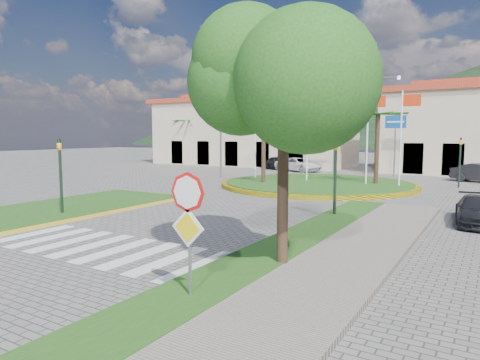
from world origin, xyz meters
The scene contains 20 objects.
sidewalk_right centered at (6.00, 2.00, 0.07)m, with size 4.00×28.00×0.15m, color gray.
verge_right centered at (4.80, 2.00, 0.09)m, with size 1.60×28.00×0.18m, color #244A15.
median_left centered at (-6.50, 6.00, 0.09)m, with size 5.00×14.00×0.18m, color #244A15.
crosswalk centered at (0.00, 4.00, 0.01)m, with size 8.00×3.00×0.01m, color silver.
roundabout_island centered at (0.00, 22.00, 0.17)m, with size 12.70×12.70×6.00m.
stop_sign centered at (4.90, 1.96, 1.79)m, with size 0.80×0.11×2.65m.
deciduous_tree centered at (5.50, 5.00, 5.18)m, with size 3.60×3.60×6.80m.
traffic_light_left centered at (-5.20, 6.50, 1.94)m, with size 0.15×0.18×3.20m.
traffic_light_right centered at (4.50, 12.00, 1.94)m, with size 0.15×0.18×3.20m.
traffic_light_far centered at (8.00, 26.00, 1.94)m, with size 0.18×0.15×3.20m.
direction_sign_west centered at (-2.00, 30.97, 3.53)m, with size 1.60×0.14×5.20m.
direction_sign_east centered at (3.00, 30.97, 3.53)m, with size 1.60×0.14×5.20m.
street_lamp_centre centered at (1.00, 30.00, 4.50)m, with size 4.80×0.16×8.00m.
street_lamp_west centered at (-9.00, 24.00, 4.50)m, with size 4.80×0.16×8.00m.
building_left centered at (-14.00, 38.00, 3.90)m, with size 23.32×9.54×8.05m.
hill_far_west centered at (-55.00, 140.00, 11.00)m, with size 140.00×140.00×22.00m, color black.
hill_near_back centered at (-10.00, 130.00, 8.00)m, with size 110.00×110.00×16.00m, color black.
white_van centered at (-5.78, 32.12, 0.63)m, with size 2.09×4.54×1.26m, color silver.
car_dark_a centered at (-8.00, 32.93, 0.67)m, with size 1.58×3.92×1.33m, color black.
car_side_right centered at (9.52, 13.64, 0.53)m, with size 1.49×3.66×1.06m, color black.
Camera 1 is at (10.03, -4.58, 3.36)m, focal length 32.00 mm.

